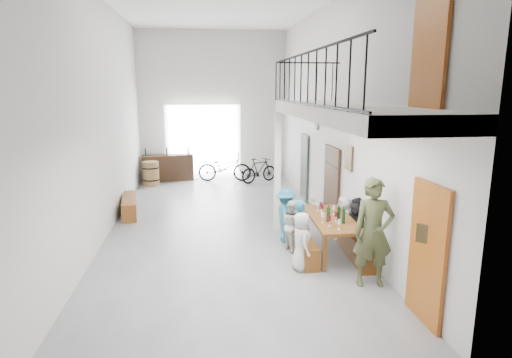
{
  "coord_description": "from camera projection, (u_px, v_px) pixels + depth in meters",
  "views": [
    {
      "loc": [
        -0.53,
        -10.37,
        3.41
      ],
      "look_at": [
        0.77,
        -0.5,
        1.29
      ],
      "focal_mm": 30.0,
      "sensor_mm": 36.0,
      "label": 1
    }
  ],
  "objects": [
    {
      "name": "bicycle_far",
      "position": [
        259.0,
        170.0,
        15.68
      ],
      "size": [
        1.54,
        1.08,
        0.91
      ],
      "primitive_type": "imported",
      "rotation": [
        0.0,
        0.0,
        2.05
      ],
      "color": "black",
      "rests_on": "ground"
    },
    {
      "name": "guest_right_a",
      "position": [
        371.0,
        236.0,
        8.38
      ],
      "size": [
        0.46,
        0.72,
        1.14
      ],
      "primitive_type": "imported",
      "rotation": [
        0.0,
        0.0,
        -1.27
      ],
      "color": "red",
      "rests_on": "ground"
    },
    {
      "name": "potted_plant",
      "position": [
        308.0,
        204.0,
        12.02
      ],
      "size": [
        0.43,
        0.39,
        0.4
      ],
      "primitive_type": "imported",
      "rotation": [
        0.0,
        0.0,
        0.26
      ],
      "color": "#19451A",
      "rests_on": "ground"
    },
    {
      "name": "bicycle_near",
      "position": [
        225.0,
        168.0,
        15.89
      ],
      "size": [
        2.02,
        0.89,
        1.03
      ],
      "primitive_type": "imported",
      "rotation": [
        0.0,
        0.0,
        1.46
      ],
      "color": "black",
      "rests_on": "ground"
    },
    {
      "name": "bench_wall",
      "position": [
        352.0,
        242.0,
        8.93
      ],
      "size": [
        0.4,
        2.18,
        0.5
      ],
      "primitive_type": "cube",
      "rotation": [
        0.0,
        0.0,
        -0.06
      ],
      "color": "brown",
      "rests_on": "ground"
    },
    {
      "name": "oak_barrel",
      "position": [
        151.0,
        174.0,
        15.21
      ],
      "size": [
        0.59,
        0.59,
        0.86
      ],
      "color": "brown",
      "rests_on": "ground"
    },
    {
      "name": "guest_right_b",
      "position": [
        356.0,
        225.0,
        8.97
      ],
      "size": [
        0.73,
        1.15,
        1.19
      ],
      "primitive_type": "imported",
      "rotation": [
        0.0,
        0.0,
        -1.2
      ],
      "color": "black",
      "rests_on": "ground"
    },
    {
      "name": "guest_left_c",
      "position": [
        292.0,
        225.0,
        9.11
      ],
      "size": [
        0.54,
        0.62,
        1.09
      ],
      "primitive_type": "imported",
      "rotation": [
        0.0,
        0.0,
        1.84
      ],
      "color": "silver",
      "rests_on": "ground"
    },
    {
      "name": "host_standing",
      "position": [
        373.0,
        233.0,
        7.38
      ],
      "size": [
        0.75,
        0.54,
        1.92
      ],
      "primitive_type": "imported",
      "rotation": [
        0.0,
        0.0,
        -0.12
      ],
      "color": "#454A29",
      "rests_on": "ground"
    },
    {
      "name": "guest_right_c",
      "position": [
        343.0,
        219.0,
        9.61
      ],
      "size": [
        0.41,
        0.56,
        1.04
      ],
      "primitive_type": "imported",
      "rotation": [
        0.0,
        0.0,
        -1.4
      ],
      "color": "silver",
      "rests_on": "ground"
    },
    {
      "name": "side_bench",
      "position": [
        129.0,
        206.0,
        11.73
      ],
      "size": [
        0.6,
        1.73,
        0.48
      ],
      "primitive_type": "cube",
      "rotation": [
        0.0,
        0.0,
        0.14
      ],
      "color": "brown",
      "rests_on": "ground"
    },
    {
      "name": "gateway_portal",
      "position": [
        203.0,
        142.0,
        16.25
      ],
      "size": [
        2.8,
        0.08,
        2.8
      ],
      "primitive_type": "cube",
      "color": "white",
      "rests_on": "ground"
    },
    {
      "name": "guest_left_a",
      "position": [
        301.0,
        241.0,
        8.09
      ],
      "size": [
        0.4,
        0.58,
        1.13
      ],
      "primitive_type": "imported",
      "rotation": [
        0.0,
        0.0,
        1.64
      ],
      "color": "silver",
      "rests_on": "ground"
    },
    {
      "name": "room_walls",
      "position": [
        221.0,
        82.0,
        10.09
      ],
      "size": [
        12.0,
        12.0,
        12.0
      ],
      "color": "silver",
      "rests_on": "ground"
    },
    {
      "name": "tableware",
      "position": [
        331.0,
        214.0,
        8.65
      ],
      "size": [
        0.47,
        1.38,
        0.35
      ],
      "color": "black",
      "rests_on": "tasting_table"
    },
    {
      "name": "balcony",
      "position": [
        344.0,
        114.0,
        7.43
      ],
      "size": [
        1.52,
        5.62,
        4.0
      ],
      "color": "white",
      "rests_on": "ground"
    },
    {
      "name": "guest_left_b",
      "position": [
        301.0,
        229.0,
        8.64
      ],
      "size": [
        0.31,
        0.45,
        1.22
      ],
      "primitive_type": "imported",
      "rotation": [
        0.0,
        0.0,
        1.6
      ],
      "color": "teal",
      "rests_on": "ground"
    },
    {
      "name": "counter_bottles",
      "position": [
        167.0,
        151.0,
        15.84
      ],
      "size": [
        1.59,
        0.33,
        0.28
      ],
      "color": "black",
      "rests_on": "serving_counter"
    },
    {
      "name": "tasting_table",
      "position": [
        331.0,
        221.0,
        8.83
      ],
      "size": [
        0.93,
        2.06,
        0.79
      ],
      "rotation": [
        0.0,
        0.0,
        -0.05
      ],
      "color": "brown",
      "rests_on": "ground"
    },
    {
      "name": "guest_left_d",
      "position": [
        286.0,
        215.0,
        9.57
      ],
      "size": [
        0.51,
        0.82,
        1.22
      ],
      "primitive_type": "imported",
      "rotation": [
        0.0,
        0.0,
        1.64
      ],
      "color": "teal",
      "rests_on": "ground"
    },
    {
      "name": "floor",
      "position": [
        223.0,
        225.0,
        10.83
      ],
      "size": [
        12.0,
        12.0,
        0.0
      ],
      "primitive_type": "plane",
      "color": "slate",
      "rests_on": "ground"
    },
    {
      "name": "bench_inner",
      "position": [
        301.0,
        244.0,
        8.93
      ],
      "size": [
        0.33,
        1.93,
        0.44
      ],
      "primitive_type": "cube",
      "rotation": [
        0.0,
        0.0,
        -0.01
      ],
      "color": "brown",
      "rests_on": "ground"
    },
    {
      "name": "right_wall_decor",
      "position": [
        355.0,
        169.0,
        9.0
      ],
      "size": [
        0.07,
        8.28,
        5.07
      ],
      "color": "#9B4D13",
      "rests_on": "ground"
    },
    {
      "name": "serving_counter",
      "position": [
        168.0,
        168.0,
        15.98
      ],
      "size": [
        1.91,
        0.8,
        0.98
      ],
      "primitive_type": "cube",
      "rotation": [
        0.0,
        0.0,
        0.16
      ],
      "color": "#3A2314",
      "rests_on": "ground"
    }
  ]
}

